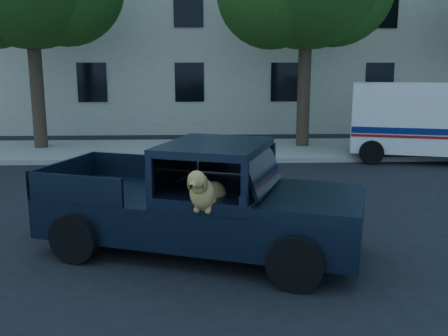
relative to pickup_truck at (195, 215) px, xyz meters
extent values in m
plane|color=black|center=(-1.38, -0.03, -0.60)|extent=(120.00, 120.00, 0.00)
cube|color=gray|center=(-1.38, 9.17, -0.52)|extent=(60.00, 4.00, 0.15)
cylinder|color=#332619|center=(-5.38, 9.57, 1.60)|extent=(0.44, 0.44, 4.40)
cylinder|color=#332619|center=(3.62, 9.57, 1.60)|extent=(0.44, 0.44, 4.40)
cube|color=beige|center=(1.62, 16.47, 3.90)|extent=(26.00, 6.00, 9.00)
cube|color=black|center=(0.08, -0.01, 0.00)|extent=(5.27, 3.42, 0.62)
cube|color=black|center=(1.73, -0.59, 0.39)|extent=(1.97, 2.26, 0.15)
cube|color=black|center=(0.31, -0.09, 1.11)|extent=(1.99, 2.20, 0.11)
cube|color=black|center=(1.03, -0.34, 0.78)|extent=(0.77, 1.61, 0.54)
cube|color=black|center=(0.34, -0.55, 0.18)|extent=(0.66, 0.66, 0.36)
cube|color=black|center=(0.63, -1.45, 0.62)|extent=(0.10, 0.08, 0.15)
cube|color=silver|center=(6.91, 7.37, -0.03)|extent=(4.69, 3.08, 0.51)
cube|color=silver|center=(6.52, 7.49, 1.00)|extent=(3.90, 2.85, 1.54)
cube|color=#0A1953|center=(6.24, 6.54, 0.43)|extent=(3.36, 1.00, 0.18)
cube|color=#9E0F0F|center=(6.24, 6.54, 0.27)|extent=(3.36, 1.00, 0.07)
camera|label=1|loc=(0.11, -7.54, 2.33)|focal=40.00mm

